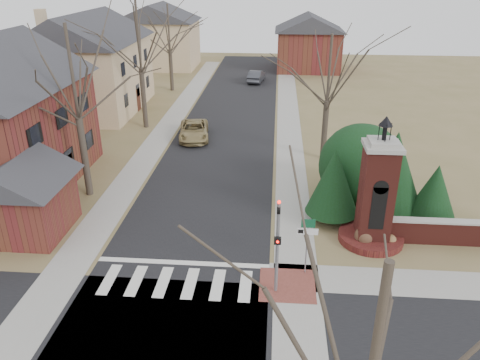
# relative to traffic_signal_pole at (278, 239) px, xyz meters

# --- Properties ---
(ground) EXTENTS (120.00, 120.00, 0.00)m
(ground) POSITION_rel_traffic_signal_pole_xyz_m (-4.30, -0.57, -2.59)
(ground) COLOR brown
(ground) RESTS_ON ground
(main_street) EXTENTS (8.00, 70.00, 0.01)m
(main_street) POSITION_rel_traffic_signal_pole_xyz_m (-4.30, 21.43, -2.58)
(main_street) COLOR black
(main_street) RESTS_ON ground
(cross_street) EXTENTS (120.00, 8.00, 0.01)m
(cross_street) POSITION_rel_traffic_signal_pole_xyz_m (-4.30, -3.57, -2.58)
(cross_street) COLOR black
(cross_street) RESTS_ON ground
(crosswalk_zone) EXTENTS (8.00, 2.20, 0.02)m
(crosswalk_zone) POSITION_rel_traffic_signal_pole_xyz_m (-4.30, 0.23, -2.58)
(crosswalk_zone) COLOR silver
(crosswalk_zone) RESTS_ON ground
(stop_bar) EXTENTS (8.00, 0.35, 0.02)m
(stop_bar) POSITION_rel_traffic_signal_pole_xyz_m (-4.30, 1.73, -2.58)
(stop_bar) COLOR silver
(stop_bar) RESTS_ON ground
(sidewalk_right_main) EXTENTS (2.00, 60.00, 0.02)m
(sidewalk_right_main) POSITION_rel_traffic_signal_pole_xyz_m (0.90, 21.43, -2.58)
(sidewalk_right_main) COLOR gray
(sidewalk_right_main) RESTS_ON ground
(sidewalk_left) EXTENTS (2.00, 60.00, 0.02)m
(sidewalk_left) POSITION_rel_traffic_signal_pole_xyz_m (-9.50, 21.43, -2.58)
(sidewalk_left) COLOR gray
(sidewalk_left) RESTS_ON ground
(curb_apron) EXTENTS (2.40, 2.40, 0.02)m
(curb_apron) POSITION_rel_traffic_signal_pole_xyz_m (0.50, 0.43, -2.57)
(curb_apron) COLOR brown
(curb_apron) RESTS_ON ground
(traffic_signal_pole) EXTENTS (0.28, 0.41, 4.50)m
(traffic_signal_pole) POSITION_rel_traffic_signal_pole_xyz_m (0.00, 0.00, 0.00)
(traffic_signal_pole) COLOR slate
(traffic_signal_pole) RESTS_ON ground
(sign_post) EXTENTS (0.90, 0.07, 2.75)m
(sign_post) POSITION_rel_traffic_signal_pole_xyz_m (1.29, 1.41, -0.64)
(sign_post) COLOR slate
(sign_post) RESTS_ON ground
(brick_gate_monument) EXTENTS (3.20, 3.20, 6.47)m
(brick_gate_monument) POSITION_rel_traffic_signal_pole_xyz_m (4.70, 4.42, -0.42)
(brick_gate_monument) COLOR maroon
(brick_gate_monument) RESTS_ON ground
(brick_garden_wall) EXTENTS (7.50, 0.50, 1.30)m
(brick_garden_wall) POSITION_rel_traffic_signal_pole_xyz_m (9.20, 4.43, -1.93)
(brick_garden_wall) COLOR maroon
(brick_garden_wall) RESTS_ON ground
(house_stucco_left) EXTENTS (9.80, 12.80, 9.28)m
(house_stucco_left) POSITION_rel_traffic_signal_pole_xyz_m (-17.80, 26.42, 2.01)
(house_stucco_left) COLOR #D3B58C
(house_stucco_left) RESTS_ON ground
(garage_left) EXTENTS (4.80, 4.80, 4.29)m
(garage_left) POSITION_rel_traffic_signal_pole_xyz_m (-12.82, 3.92, -0.35)
(garage_left) COLOR maroon
(garage_left) RESTS_ON ground
(house_distant_left) EXTENTS (10.80, 8.80, 8.53)m
(house_distant_left) POSITION_rel_traffic_signal_pole_xyz_m (-16.31, 47.42, 1.66)
(house_distant_left) COLOR #D3B58C
(house_distant_left) RESTS_ON ground
(house_distant_right) EXTENTS (8.80, 8.80, 7.30)m
(house_distant_right) POSITION_rel_traffic_signal_pole_xyz_m (3.69, 47.42, 1.06)
(house_distant_right) COLOR maroon
(house_distant_right) RESTS_ON ground
(evergreen_near) EXTENTS (2.80, 2.80, 4.10)m
(evergreen_near) POSITION_rel_traffic_signal_pole_xyz_m (2.90, 6.43, -0.29)
(evergreen_near) COLOR #473D33
(evergreen_near) RESTS_ON ground
(evergreen_mid) EXTENTS (3.40, 3.40, 4.70)m
(evergreen_mid) POSITION_rel_traffic_signal_pole_xyz_m (6.20, 7.63, 0.01)
(evergreen_mid) COLOR #473D33
(evergreen_mid) RESTS_ON ground
(evergreen_far) EXTENTS (2.40, 2.40, 3.30)m
(evergreen_far) POSITION_rel_traffic_signal_pole_xyz_m (8.20, 6.63, -0.69)
(evergreen_far) COLOR #473D33
(evergreen_far) RESTS_ON ground
(evergreen_mass) EXTENTS (4.80, 4.80, 4.80)m
(evergreen_mass) POSITION_rel_traffic_signal_pole_xyz_m (4.70, 8.93, -0.19)
(evergreen_mass) COLOR black
(evergreen_mass) RESTS_ON ground
(bare_tree_0) EXTENTS (8.05, 8.05, 11.15)m
(bare_tree_0) POSITION_rel_traffic_signal_pole_xyz_m (-11.30, 8.43, 5.11)
(bare_tree_0) COLOR #473D33
(bare_tree_0) RESTS_ON ground
(bare_tree_1) EXTENTS (8.40, 8.40, 11.64)m
(bare_tree_1) POSITION_rel_traffic_signal_pole_xyz_m (-11.30, 21.43, 5.44)
(bare_tree_1) COLOR #473D33
(bare_tree_1) RESTS_ON ground
(bare_tree_2) EXTENTS (7.35, 7.35, 10.19)m
(bare_tree_2) POSITION_rel_traffic_signal_pole_xyz_m (-11.80, 34.43, 4.44)
(bare_tree_2) COLOR #473D33
(bare_tree_2) RESTS_ON ground
(bare_tree_3) EXTENTS (7.00, 7.00, 9.70)m
(bare_tree_3) POSITION_rel_traffic_signal_pole_xyz_m (3.20, 15.43, 4.10)
(bare_tree_3) COLOR #473D33
(bare_tree_3) RESTS_ON ground
(bare_tree_4) EXTENTS (6.65, 6.65, 9.21)m
(bare_tree_4) POSITION_rel_traffic_signal_pole_xyz_m (1.70, -9.57, 3.77)
(bare_tree_4) COLOR #473D33
(bare_tree_4) RESTS_ON ground
(pickup_truck) EXTENTS (2.92, 5.12, 1.35)m
(pickup_truck) POSITION_rel_traffic_signal_pole_xyz_m (-6.68, 18.82, -1.91)
(pickup_truck) COLOR #998653
(pickup_truck) RESTS_ON ground
(distant_car) EXTENTS (2.05, 4.39, 1.39)m
(distant_car) POSITION_rel_traffic_signal_pole_xyz_m (-2.70, 39.15, -1.89)
(distant_car) COLOR #393B42
(distant_car) RESTS_ON ground
(dry_shrub_left) EXTENTS (0.96, 0.96, 0.96)m
(dry_shrub_left) POSITION_rel_traffic_signal_pole_xyz_m (4.30, 4.03, -2.11)
(dry_shrub_left) COLOR brown
(dry_shrub_left) RESTS_ON ground
(dry_shrub_right) EXTENTS (0.60, 0.60, 0.60)m
(dry_shrub_right) POSITION_rel_traffic_signal_pole_xyz_m (5.57, 4.03, -2.29)
(dry_shrub_right) COLOR brown
(dry_shrub_right) RESTS_ON ground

